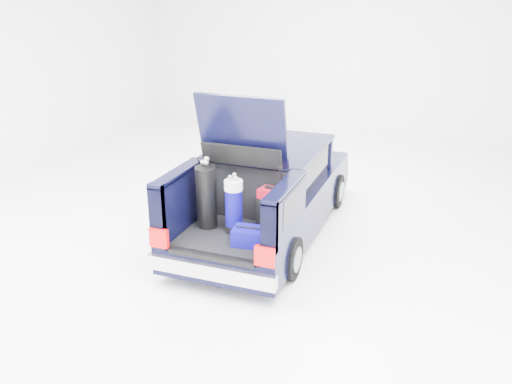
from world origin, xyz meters
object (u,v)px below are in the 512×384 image
at_px(car, 269,191).
at_px(red_suitcase, 273,210).
at_px(black_golf_bag, 206,197).
at_px(blue_golf_bag, 234,206).
at_px(blue_duffel, 251,236).

bearing_deg(car, red_suitcase, -68.46).
height_order(red_suitcase, black_golf_bag, black_golf_bag).
height_order(car, blue_golf_bag, car).
xyz_separation_m(black_golf_bag, blue_duffel, (0.78, -0.29, -0.35)).
xyz_separation_m(car, blue_duffel, (0.38, -1.79, 0.04)).
distance_m(car, black_golf_bag, 1.60).
xyz_separation_m(blue_golf_bag, blue_duffel, (0.37, -0.30, -0.27)).
bearing_deg(car, black_golf_bag, -105.21).
distance_m(car, blue_duffel, 1.83).
distance_m(blue_golf_bag, blue_duffel, 0.55).
relative_size(red_suitcase, black_golf_bag, 0.63).
bearing_deg(red_suitcase, car, 123.10).
relative_size(red_suitcase, blue_golf_bag, 0.76).
relative_size(blue_golf_bag, blue_duffel, 1.68).
bearing_deg(blue_duffel, car, 96.31).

